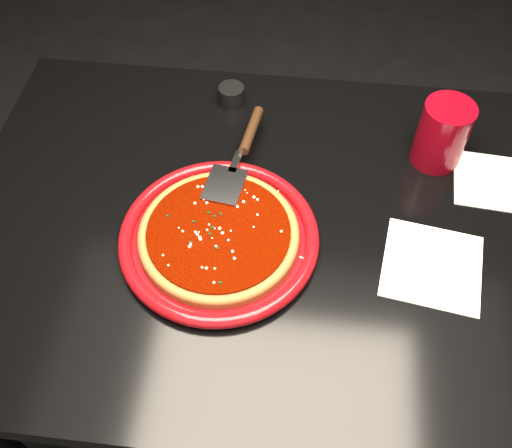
% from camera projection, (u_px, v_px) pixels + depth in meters
% --- Properties ---
extents(floor, '(4.00, 4.00, 0.01)m').
position_uv_depth(floor, '(279.00, 383.00, 1.61)').
color(floor, black).
rests_on(floor, ground).
extents(table, '(1.20, 0.80, 0.75)m').
position_uv_depth(table, '(285.00, 322.00, 1.30)').
color(table, black).
rests_on(table, floor).
extents(plate, '(0.35, 0.35, 0.03)m').
position_uv_depth(plate, '(219.00, 237.00, 0.97)').
color(plate, maroon).
rests_on(plate, table).
extents(pizza_crust, '(0.28, 0.28, 0.01)m').
position_uv_depth(pizza_crust, '(219.00, 236.00, 0.97)').
color(pizza_crust, brown).
rests_on(pizza_crust, plate).
extents(pizza_crust_rim, '(0.28, 0.28, 0.02)m').
position_uv_depth(pizza_crust_rim, '(219.00, 234.00, 0.96)').
color(pizza_crust_rim, brown).
rests_on(pizza_crust_rim, plate).
extents(pizza_sauce, '(0.25, 0.25, 0.01)m').
position_uv_depth(pizza_sauce, '(219.00, 232.00, 0.96)').
color(pizza_sauce, '#700E00').
rests_on(pizza_sauce, plate).
extents(parmesan_dusting, '(0.23, 0.23, 0.01)m').
position_uv_depth(parmesan_dusting, '(218.00, 230.00, 0.95)').
color(parmesan_dusting, beige).
rests_on(parmesan_dusting, plate).
extents(basil_flecks, '(0.22, 0.22, 0.00)m').
position_uv_depth(basil_flecks, '(218.00, 230.00, 0.95)').
color(basil_flecks, black).
rests_on(basil_flecks, plate).
extents(pizza_server, '(0.12, 0.29, 0.02)m').
position_uv_depth(pizza_server, '(240.00, 155.00, 1.04)').
color(pizza_server, '#AEB0B5').
rests_on(pizza_server, plate).
extents(cup, '(0.10, 0.10, 0.13)m').
position_uv_depth(cup, '(442.00, 134.00, 1.04)').
color(cup, maroon).
rests_on(cup, table).
extents(napkin_a, '(0.18, 0.18, 0.00)m').
position_uv_depth(napkin_a, '(432.00, 266.00, 0.95)').
color(napkin_a, white).
rests_on(napkin_a, table).
extents(napkin_b, '(0.14, 0.15, 0.00)m').
position_uv_depth(napkin_b, '(489.00, 181.00, 1.06)').
color(napkin_b, white).
rests_on(napkin_b, table).
extents(ramekin, '(0.06, 0.06, 0.04)m').
position_uv_depth(ramekin, '(232.00, 95.00, 1.17)').
color(ramekin, black).
rests_on(ramekin, table).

